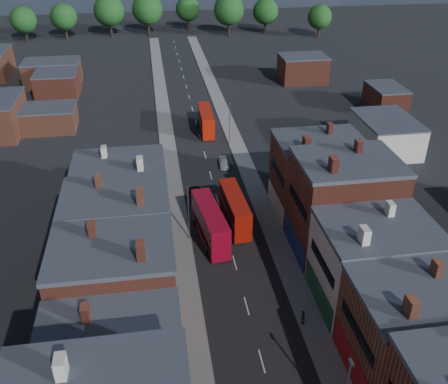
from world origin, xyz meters
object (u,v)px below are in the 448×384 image
object	(u,v)px
bus_2	(206,120)
car_2	(196,194)
bus_0	(210,223)
car_3	(224,163)
bus_1	(235,209)
ped_3	(303,317)

from	to	relation	value
bus_2	car_2	xyz separation A→B (m)	(-4.60, -25.60, -1.82)
bus_0	car_2	distance (m)	11.73
bus_0	car_3	world-z (taller)	bus_0
bus_2	car_3	size ratio (longest dim) A/B	2.76
bus_1	bus_2	size ratio (longest dim) A/B	1.03
bus_0	car_3	xyz separation A→B (m)	(5.11, 21.53, -2.09)
bus_2	ped_3	size ratio (longest dim) A/B	5.82
bus_1	ped_3	distance (m)	21.02
bus_0	bus_2	size ratio (longest dim) A/B	1.10
bus_0	ped_3	xyz separation A→B (m)	(7.86, -17.24, -1.62)
bus_2	car_2	bearing A→B (deg)	-99.25
bus_0	bus_2	distance (m)	37.33
car_2	car_3	size ratio (longest dim) A/B	1.15
bus_2	car_2	distance (m)	26.07
bus_2	ped_3	distance (m)	54.53
bus_2	car_2	size ratio (longest dim) A/B	2.39
bus_0	ped_3	distance (m)	19.01
car_2	ped_3	distance (m)	30.02
bus_2	bus_1	bearing A→B (deg)	-89.06
bus_2	car_2	world-z (taller)	bus_2
bus_2	car_3	world-z (taller)	bus_2
car_2	bus_0	bearing A→B (deg)	-91.86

